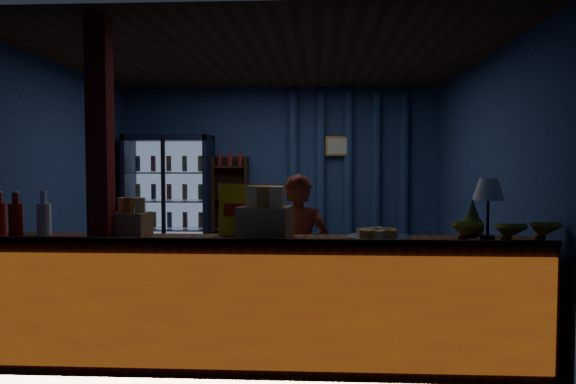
# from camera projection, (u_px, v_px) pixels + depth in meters

# --- Properties ---
(ground) EXTENTS (4.60, 4.60, 0.00)m
(ground) POSITION_uv_depth(u_px,v_px,m) (265.00, 302.00, 6.10)
(ground) COLOR #515154
(ground) RESTS_ON ground
(room_walls) EXTENTS (4.60, 4.60, 4.60)m
(room_walls) POSITION_uv_depth(u_px,v_px,m) (265.00, 157.00, 6.02)
(room_walls) COLOR navy
(room_walls) RESTS_ON ground
(counter) EXTENTS (4.40, 0.57, 0.99)m
(counter) POSITION_uv_depth(u_px,v_px,m) (241.00, 302.00, 4.17)
(counter) COLOR brown
(counter) RESTS_ON ground
(support_post) EXTENTS (0.16, 0.16, 2.60)m
(support_post) POSITION_uv_depth(u_px,v_px,m) (101.00, 191.00, 4.19)
(support_post) COLOR maroon
(support_post) RESTS_ON ground
(beverage_cooler) EXTENTS (1.20, 0.62, 1.90)m
(beverage_cooler) POSITION_uv_depth(u_px,v_px,m) (171.00, 203.00, 8.05)
(beverage_cooler) COLOR black
(beverage_cooler) RESTS_ON ground
(bottle_shelf) EXTENTS (0.50, 0.28, 1.60)m
(bottle_shelf) POSITION_uv_depth(u_px,v_px,m) (231.00, 212.00, 8.15)
(bottle_shelf) COLOR #3A1F12
(bottle_shelf) RESTS_ON ground
(curtain_folds) EXTENTS (1.74, 0.14, 2.50)m
(curtain_folds) POSITION_uv_depth(u_px,v_px,m) (348.00, 177.00, 8.11)
(curtain_folds) COLOR navy
(curtain_folds) RESTS_ON room_walls
(framed_picture) EXTENTS (0.36, 0.04, 0.28)m
(framed_picture) POSITION_uv_depth(u_px,v_px,m) (338.00, 146.00, 8.05)
(framed_picture) COLOR gold
(framed_picture) RESTS_ON room_walls
(shopkeeper) EXTENTS (0.58, 0.44, 1.42)m
(shopkeeper) POSITION_uv_depth(u_px,v_px,m) (299.00, 257.00, 4.76)
(shopkeeper) COLOR maroon
(shopkeeper) RESTS_ON ground
(green_chair) EXTENTS (0.80, 0.81, 0.57)m
(green_chair) POSITION_uv_depth(u_px,v_px,m) (353.00, 255.00, 7.45)
(green_chair) COLOR #5FBE73
(green_chair) RESTS_ON ground
(side_table) EXTENTS (0.55, 0.42, 0.56)m
(side_table) POSITION_uv_depth(u_px,v_px,m) (290.00, 259.00, 7.44)
(side_table) COLOR #3A1F12
(side_table) RESTS_ON ground
(yellow_sign) EXTENTS (0.50, 0.10, 0.39)m
(yellow_sign) POSITION_uv_depth(u_px,v_px,m) (251.00, 210.00, 4.35)
(yellow_sign) COLOR yellow
(yellow_sign) RESTS_ON counter
(soda_bottles) EXTENTS (0.46, 0.19, 0.35)m
(soda_bottles) POSITION_uv_depth(u_px,v_px,m) (20.00, 218.00, 4.33)
(soda_bottles) COLOR #B01B0B
(soda_bottles) RESTS_ON counter
(snack_box_left) EXTENTS (0.41, 0.35, 0.39)m
(snack_box_left) POSITION_uv_depth(u_px,v_px,m) (265.00, 220.00, 4.15)
(snack_box_left) COLOR #A77C50
(snack_box_left) RESTS_ON counter
(snack_box_centre) EXTENTS (0.30, 0.26, 0.29)m
(snack_box_centre) POSITION_uv_depth(u_px,v_px,m) (131.00, 222.00, 4.35)
(snack_box_centre) COLOR #A77C50
(snack_box_centre) RESTS_ON counter
(pastry_tray) EXTENTS (0.48, 0.48, 0.08)m
(pastry_tray) POSITION_uv_depth(u_px,v_px,m) (379.00, 236.00, 4.11)
(pastry_tray) COLOR silver
(pastry_tray) RESTS_ON counter
(banana_bunches) EXTENTS (0.79, 0.30, 0.17)m
(banana_bunches) POSITION_uv_depth(u_px,v_px,m) (505.00, 230.00, 3.96)
(banana_bunches) COLOR gold
(banana_bunches) RESTS_ON counter
(table_lamp) EXTENTS (0.23, 0.23, 0.45)m
(table_lamp) POSITION_uv_depth(u_px,v_px,m) (488.00, 192.00, 4.07)
(table_lamp) COLOR black
(table_lamp) RESTS_ON counter
(pineapple) EXTENTS (0.17, 0.17, 0.29)m
(pineapple) POSITION_uv_depth(u_px,v_px,m) (472.00, 223.00, 4.08)
(pineapple) COLOR brown
(pineapple) RESTS_ON counter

